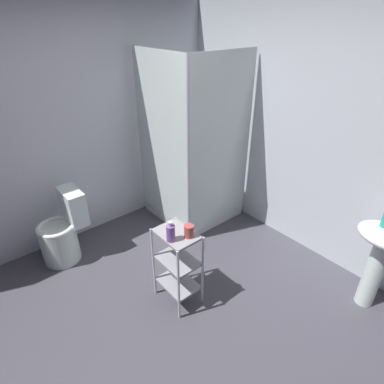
{
  "coord_description": "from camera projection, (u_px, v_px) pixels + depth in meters",
  "views": [
    {
      "loc": [
        1.38,
        -0.97,
        2.3
      ],
      "look_at": [
        -0.45,
        0.57,
        0.93
      ],
      "focal_mm": 29.49,
      "sensor_mm": 36.0,
      "label": 1
    }
  ],
  "objects": [
    {
      "name": "ground_plane",
      "position": [
        174.0,
        333.0,
        2.61
      ],
      "size": [
        4.2,
        4.2,
        0.02
      ],
      "primitive_type": "cube",
      "color": "#46444F"
    },
    {
      "name": "wall_back",
      "position": [
        326.0,
        138.0,
        3.0
      ],
      "size": [
        4.2,
        0.14,
        2.5
      ],
      "color": "silver",
      "rests_on": "ground_plane"
    },
    {
      "name": "pedestal_sink",
      "position": [
        382.0,
        252.0,
        2.59
      ],
      "size": [
        0.46,
        0.37,
        0.81
      ],
      "color": "white",
      "rests_on": "ground_plane"
    },
    {
      "name": "shower_stall",
      "position": [
        192.0,
        185.0,
        3.85
      ],
      "size": [
        0.92,
        0.92,
        2.0
      ],
      "color": "white",
      "rests_on": "ground_plane"
    },
    {
      "name": "storage_cart",
      "position": [
        177.0,
        262.0,
        2.71
      ],
      "size": [
        0.38,
        0.28,
        0.74
      ],
      "color": "silver",
      "rests_on": "ground_plane"
    },
    {
      "name": "rinse_cup",
      "position": [
        189.0,
        231.0,
        2.49
      ],
      "size": [
        0.08,
        0.08,
        0.1
      ],
      "primitive_type": "cylinder",
      "color": "#B24742",
      "rests_on": "storage_cart"
    },
    {
      "name": "wall_left",
      "position": [
        61.0,
        130.0,
        3.21
      ],
      "size": [
        0.1,
        4.2,
        2.5
      ],
      "primitive_type": "cube",
      "color": "silver",
      "rests_on": "ground_plane"
    },
    {
      "name": "toilet",
      "position": [
        63.0,
        233.0,
        3.26
      ],
      "size": [
        0.37,
        0.49,
        0.76
      ],
      "color": "white",
      "rests_on": "ground_plane"
    },
    {
      "name": "conditioner_bottle_purple",
      "position": [
        171.0,
        233.0,
        2.44
      ],
      "size": [
        0.07,
        0.07,
        0.18
      ],
      "color": "#8855AC",
      "rests_on": "storage_cart"
    }
  ]
}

